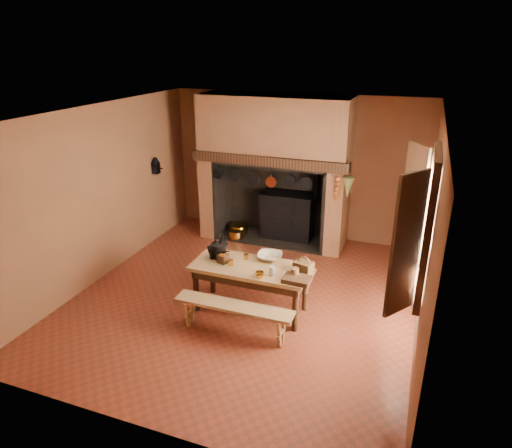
{
  "coord_description": "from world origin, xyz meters",
  "views": [
    {
      "loc": [
        2.27,
        -5.7,
        3.69
      ],
      "look_at": [
        0.07,
        0.3,
        1.12
      ],
      "focal_mm": 32.0,
      "sensor_mm": 36.0,
      "label": 1
    }
  ],
  "objects": [
    {
      "name": "floor",
      "position": [
        0.0,
        0.0,
        0.0
      ],
      "size": [
        5.5,
        5.5,
        0.0
      ],
      "primitive_type": "plane",
      "color": "maroon",
      "rests_on": "ground"
    },
    {
      "name": "ceiling",
      "position": [
        0.0,
        0.0,
        2.8
      ],
      "size": [
        5.5,
        5.5,
        0.0
      ],
      "primitive_type": "plane",
      "rotation": [
        3.14,
        0.0,
        0.0
      ],
      "color": "silver",
      "rests_on": "back_wall"
    },
    {
      "name": "back_wall",
      "position": [
        0.0,
        2.75,
        1.4
      ],
      "size": [
        5.0,
        0.02,
        2.8
      ],
      "primitive_type": "cube",
      "color": "brown",
      "rests_on": "floor"
    },
    {
      "name": "wall_left",
      "position": [
        -2.5,
        0.0,
        1.4
      ],
      "size": [
        0.02,
        5.5,
        2.8
      ],
      "primitive_type": "cube",
      "color": "brown",
      "rests_on": "floor"
    },
    {
      "name": "wall_right",
      "position": [
        2.5,
        0.0,
        1.4
      ],
      "size": [
        0.02,
        5.5,
        2.8
      ],
      "primitive_type": "cube",
      "color": "brown",
      "rests_on": "floor"
    },
    {
      "name": "wall_front",
      "position": [
        0.0,
        -2.75,
        1.4
      ],
      "size": [
        5.0,
        0.02,
        2.8
      ],
      "primitive_type": "cube",
      "color": "brown",
      "rests_on": "floor"
    },
    {
      "name": "chimney_breast",
      "position": [
        -0.3,
        2.31,
        1.81
      ],
      "size": [
        2.95,
        0.96,
        2.8
      ],
      "color": "brown",
      "rests_on": "floor"
    },
    {
      "name": "iron_range",
      "position": [
        -0.04,
        2.45,
        0.48
      ],
      "size": [
        1.12,
        0.55,
        1.6
      ],
      "color": "black",
      "rests_on": "floor"
    },
    {
      "name": "hearth_pans",
      "position": [
        -1.05,
        2.22,
        0.09
      ],
      "size": [
        0.51,
        0.62,
        0.2
      ],
      "color": "#BA842B",
      "rests_on": "floor"
    },
    {
      "name": "hanging_pans",
      "position": [
        -0.34,
        1.81,
        1.36
      ],
      "size": [
        1.92,
        0.29,
        0.27
      ],
      "color": "black",
      "rests_on": "chimney_breast"
    },
    {
      "name": "onion_string",
      "position": [
        1.0,
        1.79,
        1.33
      ],
      "size": [
        0.12,
        0.1,
        0.46
      ],
      "primitive_type": null,
      "color": "#A7531E",
      "rests_on": "chimney_breast"
    },
    {
      "name": "herb_bunch",
      "position": [
        1.18,
        1.79,
        1.38
      ],
      "size": [
        0.2,
        0.2,
        0.35
      ],
      "primitive_type": "cone",
      "rotation": [
        3.14,
        0.0,
        0.0
      ],
      "color": "brown",
      "rests_on": "chimney_breast"
    },
    {
      "name": "window",
      "position": [
        2.35,
        -0.4,
        1.7
      ],
      "size": [
        0.39,
        1.75,
        1.76
      ],
      "color": "white",
      "rests_on": "wall_right"
    },
    {
      "name": "wall_coffee_mill",
      "position": [
        -2.42,
        1.55,
        1.52
      ],
      "size": [
        0.23,
        0.16,
        0.31
      ],
      "color": "black",
      "rests_on": "wall_left"
    },
    {
      "name": "work_table",
      "position": [
        0.21,
        -0.3,
        0.61
      ],
      "size": [
        1.68,
        0.75,
        0.73
      ],
      "color": "#AF7950",
      "rests_on": "floor"
    },
    {
      "name": "bench_front",
      "position": [
        0.21,
        -0.95,
        0.34
      ],
      "size": [
        1.63,
        0.29,
        0.46
      ],
      "color": "#AF7950",
      "rests_on": "floor"
    },
    {
      "name": "bench_back",
      "position": [
        0.21,
        0.35,
        0.33
      ],
      "size": [
        1.56,
        0.27,
        0.44
      ],
      "color": "#AF7950",
      "rests_on": "floor"
    },
    {
      "name": "mortar_large",
      "position": [
        -0.29,
        -0.27,
        0.87
      ],
      "size": [
        0.25,
        0.25,
        0.42
      ],
      "rotation": [
        0.0,
        0.0,
        -0.42
      ],
      "color": "black",
      "rests_on": "work_table"
    },
    {
      "name": "mortar_small",
      "position": [
        -0.39,
        -0.27,
        0.83
      ],
      "size": [
        0.18,
        0.18,
        0.3
      ],
      "rotation": [
        0.0,
        0.0,
        -0.0
      ],
      "color": "black",
      "rests_on": "work_table"
    },
    {
      "name": "coffee_grinder",
      "position": [
        -0.2,
        -0.35,
        0.8
      ],
      "size": [
        0.19,
        0.16,
        0.2
      ],
      "rotation": [
        0.0,
        0.0,
        -0.27
      ],
      "color": "#331A10",
      "rests_on": "work_table"
    },
    {
      "name": "brass_mug_a",
      "position": [
        -0.06,
        -0.39,
        0.77
      ],
      "size": [
        0.09,
        0.09,
        0.08
      ],
      "primitive_type": "cylinder",
      "rotation": [
        0.0,
        0.0,
        0.19
      ],
      "color": "#BA842B",
      "rests_on": "work_table"
    },
    {
      "name": "brass_mug_b",
      "position": [
        0.07,
        -0.13,
        0.77
      ],
      "size": [
        0.09,
        0.09,
        0.08
      ],
      "primitive_type": "cylinder",
      "rotation": [
        0.0,
        0.0,
        -0.22
      ],
      "color": "#BA842B",
      "rests_on": "work_table"
    },
    {
      "name": "mixing_bowl",
      "position": [
        0.39,
        -0.02,
        0.77
      ],
      "size": [
        0.4,
        0.4,
        0.09
      ],
      "primitive_type": "imported",
      "rotation": [
        0.0,
        0.0,
        0.1
      ],
      "color": "beige",
      "rests_on": "work_table"
    },
    {
      "name": "stoneware_crock",
      "position": [
        0.89,
        -0.43,
        0.8
      ],
      "size": [
        0.14,
        0.14,
        0.14
      ],
      "primitive_type": "cylinder",
      "rotation": [
        0.0,
        0.0,
        -0.27
      ],
      "color": "#52361E",
      "rests_on": "work_table"
    },
    {
      "name": "glass_jar",
      "position": [
        0.58,
        -0.48,
        0.8
      ],
      "size": [
        0.1,
        0.1,
        0.14
      ],
      "primitive_type": "cylinder",
      "rotation": [
        0.0,
        0.0,
        0.27
      ],
      "color": "beige",
      "rests_on": "work_table"
    },
    {
      "name": "wicker_basket",
      "position": [
        0.95,
        -0.2,
        0.8
      ],
      "size": [
        0.29,
        0.24,
        0.24
      ],
      "rotation": [
        0.0,
        0.0,
        -0.27
      ],
      "color": "#482E15",
      "rests_on": "work_table"
    },
    {
      "name": "wooden_tray",
      "position": [
        0.95,
        -0.52,
        0.76
      ],
      "size": [
        0.37,
        0.27,
        0.06
      ],
      "primitive_type": "cube",
      "rotation": [
        0.0,
        0.0,
        -0.04
      ],
      "color": "#331A10",
      "rests_on": "work_table"
    },
    {
      "name": "brass_cup",
      "position": [
        0.45,
        -0.59,
        0.77
      ],
      "size": [
        0.13,
        0.13,
        0.09
      ],
      "primitive_type": "imported",
      "rotation": [
        0.0,
        0.0,
        0.1
      ],
      "color": "#BA842B",
      "rests_on": "work_table"
    }
  ]
}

